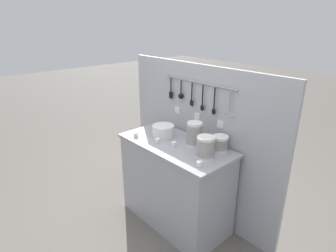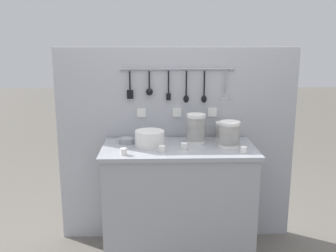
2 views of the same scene
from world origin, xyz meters
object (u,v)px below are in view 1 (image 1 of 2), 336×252
object	(u,v)px
cup_edge_near	(199,164)
cup_back_left	(136,134)
bowl_stack_tall_left	(206,147)
bowl_stack_back_corner	(220,143)
cup_edge_far	(157,141)
bowl_stack_wide_centre	(194,134)
steel_mixing_bowl	(158,128)
plate_stack	(163,131)
cup_beside_plates	(174,144)

from	to	relation	value
cup_edge_near	cup_back_left	bearing A→B (deg)	-178.56
bowl_stack_tall_left	bowl_stack_back_corner	distance (m)	0.20
cup_edge_far	bowl_stack_wide_centre	bearing A→B (deg)	41.99
cup_back_left	cup_edge_near	xyz separation A→B (m)	(0.85, 0.02, 0.00)
bowl_stack_back_corner	cup_edge_far	size ratio (longest dim) A/B	3.04
bowl_stack_back_corner	steel_mixing_bowl	size ratio (longest dim) A/B	1.21
bowl_stack_tall_left	bowl_stack_back_corner	xyz separation A→B (m)	(-0.00, 0.20, -0.03)
plate_stack	steel_mixing_bowl	world-z (taller)	plate_stack
cup_edge_near	cup_beside_plates	bearing A→B (deg)	165.87
cup_edge_near	cup_edge_far	xyz separation A→B (m)	(-0.58, 0.04, 0.00)
bowl_stack_wide_centre	cup_edge_near	distance (m)	0.43
cup_edge_near	cup_edge_far	size ratio (longest dim) A/B	1.00
bowl_stack_back_corner	cup_edge_near	xyz separation A→B (m)	(0.08, -0.36, -0.05)
bowl_stack_wide_centre	steel_mixing_bowl	size ratio (longest dim) A/B	1.92
bowl_stack_back_corner	cup_edge_near	world-z (taller)	bowl_stack_back_corner
cup_back_left	bowl_stack_tall_left	bearing A→B (deg)	12.99
bowl_stack_back_corner	cup_edge_far	xyz separation A→B (m)	(-0.50, -0.32, -0.05)
steel_mixing_bowl	cup_beside_plates	size ratio (longest dim) A/B	2.51
bowl_stack_tall_left	bowl_stack_back_corner	world-z (taller)	bowl_stack_tall_left
cup_edge_near	plate_stack	bearing A→B (deg)	163.81
plate_stack	cup_edge_near	world-z (taller)	plate_stack
cup_back_left	steel_mixing_bowl	bearing A→B (deg)	89.80
cup_back_left	cup_edge_far	distance (m)	0.28
steel_mixing_bowl	cup_back_left	bearing A→B (deg)	-90.20
cup_edge_far	bowl_stack_tall_left	bearing A→B (deg)	13.42
steel_mixing_bowl	cup_edge_near	world-z (taller)	cup_edge_near
steel_mixing_bowl	cup_edge_near	bearing A→B (deg)	-18.33
plate_stack	cup_edge_near	bearing A→B (deg)	-16.19
bowl_stack_back_corner	cup_edge_near	size ratio (longest dim) A/B	3.04
steel_mixing_bowl	cup_edge_far	distance (m)	0.36
bowl_stack_back_corner	cup_edge_far	world-z (taller)	bowl_stack_back_corner
steel_mixing_bowl	bowl_stack_tall_left	bearing A→B (deg)	-9.11
bowl_stack_wide_centre	steel_mixing_bowl	distance (m)	0.54
cup_edge_near	cup_beside_plates	xyz separation A→B (m)	(-0.42, 0.10, 0.00)
cup_back_left	cup_beside_plates	xyz separation A→B (m)	(0.43, 0.13, 0.00)
steel_mixing_bowl	cup_edge_far	world-z (taller)	cup_edge_far
cup_edge_near	steel_mixing_bowl	bearing A→B (deg)	161.67
cup_back_left	cup_edge_far	bearing A→B (deg)	12.20
bowl_stack_wide_centre	bowl_stack_tall_left	distance (m)	0.27
plate_stack	cup_back_left	size ratio (longest dim) A/B	4.68
bowl_stack_wide_centre	cup_edge_far	xyz separation A→B (m)	(-0.26, -0.24, -0.09)
bowl_stack_wide_centre	bowl_stack_back_corner	size ratio (longest dim) A/B	1.58
cup_back_left	cup_edge_near	size ratio (longest dim) A/B	1.00
cup_back_left	cup_edge_far	size ratio (longest dim) A/B	1.00
steel_mixing_bowl	cup_back_left	size ratio (longest dim) A/B	2.51
cup_edge_near	bowl_stack_wide_centre	bearing A→B (deg)	138.94
plate_stack	cup_edge_far	world-z (taller)	plate_stack
bowl_stack_back_corner	steel_mixing_bowl	xyz separation A→B (m)	(-0.77, -0.08, -0.05)
bowl_stack_back_corner	cup_edge_far	bearing A→B (deg)	-147.26
cup_edge_near	bowl_stack_back_corner	bearing A→B (deg)	102.12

